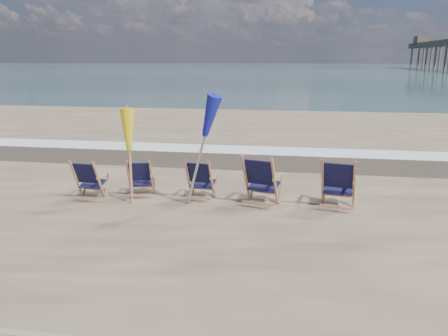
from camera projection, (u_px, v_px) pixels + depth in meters
The scene contains 10 objects.
ocean at pixel (292, 68), 129.27m from camera, with size 400.00×400.00×0.00m, color #37565B.
surf_foam at pixel (253, 150), 14.73m from camera, with size 200.00×1.40×0.01m, color silver.
wet_sand_strip at pixel (248, 160), 13.29m from camera, with size 200.00×2.60×0.00m, color #42362A.
beach_chair_0 at pixel (98, 181), 9.36m from camera, with size 0.60×0.67×0.93m, color #121235, non-canonical shape.
beach_chair_1 at pixel (151, 178), 9.65m from camera, with size 0.57×0.64×0.89m, color #121235, non-canonical shape.
beach_chair_2 at pixel (211, 180), 9.36m from camera, with size 0.60×0.68×0.94m, color #121235, non-canonical shape.
beach_chair_3 at pixel (274, 183), 8.88m from camera, with size 0.72×0.80×1.12m, color #121235, non-canonical shape.
beach_chair_4 at pixel (354, 186), 8.69m from camera, with size 0.71×0.80×1.11m, color #121235, non-canonical shape.
umbrella_yellow at pixel (129, 135), 9.01m from camera, with size 0.30×0.30×2.00m.
umbrella_blue at pixel (199, 116), 8.58m from camera, with size 0.30×0.30×2.46m.
Camera 1 is at (1.34, -6.09, 3.03)m, focal length 35.00 mm.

